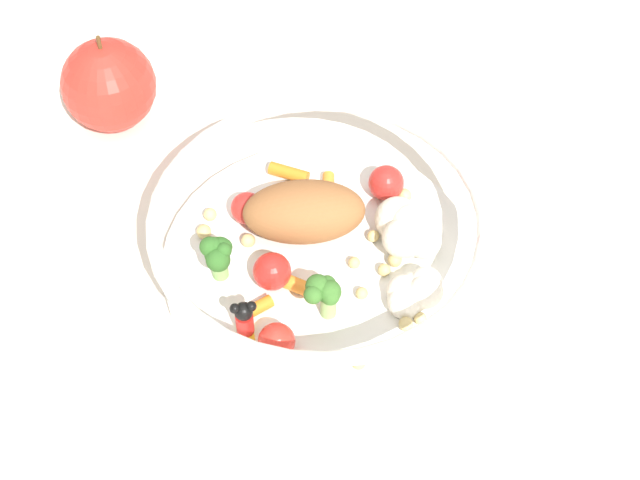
{
  "coord_description": "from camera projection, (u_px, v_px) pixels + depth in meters",
  "views": [
    {
      "loc": [
        0.46,
        -0.1,
        0.62
      ],
      "look_at": [
        0.0,
        0.01,
        0.04
      ],
      "focal_mm": 54.83,
      "sensor_mm": 36.0,
      "label": 1
    }
  ],
  "objects": [
    {
      "name": "ground_plane",
      "position": [
        312.0,
        267.0,
        0.78
      ],
      "size": [
        2.4,
        2.4,
        0.0
      ],
      "primitive_type": "plane",
      "color": "silver"
    },
    {
      "name": "food_container",
      "position": [
        327.0,
        240.0,
        0.75
      ],
      "size": [
        0.26,
        0.26,
        0.06
      ],
      "color": "white",
      "rests_on": "ground_plane"
    },
    {
      "name": "loose_apple",
      "position": [
        109.0,
        85.0,
        0.85
      ],
      "size": [
        0.08,
        0.08,
        0.09
      ],
      "color": "red",
      "rests_on": "ground_plane"
    }
  ]
}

